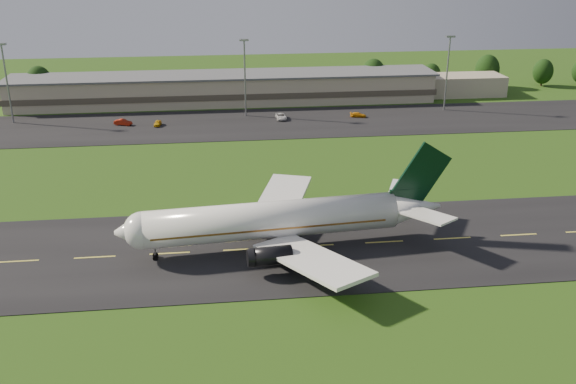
{
  "coord_description": "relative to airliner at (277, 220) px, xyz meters",
  "views": [
    {
      "loc": [
        -3.51,
        -87.7,
        43.82
      ],
      "look_at": [
        7.85,
        8.0,
        6.0
      ],
      "focal_mm": 40.0,
      "sensor_mm": 36.0,
      "label": 1
    }
  ],
  "objects": [
    {
      "name": "tree_line",
      "position": [
        28.94,
        106.26,
        0.39
      ],
      "size": [
        194.7,
        10.05,
        10.41
      ],
      "color": "black",
      "rests_on": "ground"
    },
    {
      "name": "service_vehicle_a",
      "position": [
        -23.1,
        72.55,
        -3.9
      ],
      "size": [
        1.93,
        4.03,
        1.33
      ],
      "primitive_type": "imported",
      "rotation": [
        0.0,
        0.0,
        -0.1
      ],
      "color": "#CD980C",
      "rests_on": "apron"
    },
    {
      "name": "light_mast_centre",
      "position": [
        -0.31,
        79.93,
        8.08
      ],
      "size": [
        2.4,
        1.2,
        20.35
      ],
      "color": "gray",
      "rests_on": "ground"
    },
    {
      "name": "airliner",
      "position": [
        0.0,
        0.0,
        0.0
      ],
      "size": [
        51.28,
        42.02,
        15.57
      ],
      "rotation": [
        0.0,
        0.0,
        0.09
      ],
      "color": "white",
      "rests_on": "ground"
    },
    {
      "name": "service_vehicle_d",
      "position": [
        29.3,
        74.96,
        -3.95
      ],
      "size": [
        4.54,
        2.75,
        1.23
      ],
      "primitive_type": "imported",
      "rotation": [
        0.0,
        0.0,
        1.31
      ],
      "color": "orange",
      "rests_on": "apron"
    },
    {
      "name": "taxiway",
      "position": [
        -5.31,
        -0.07,
        -4.61
      ],
      "size": [
        220.0,
        30.0,
        0.1
      ],
      "primitive_type": "cube",
      "color": "black",
      "rests_on": "ground"
    },
    {
      "name": "service_vehicle_c",
      "position": [
        8.67,
        75.22,
        -3.82
      ],
      "size": [
        2.7,
        5.47,
        1.49
      ],
      "primitive_type": "imported",
      "rotation": [
        0.0,
        0.0,
        0.04
      ],
      "color": "silver",
      "rests_on": "apron"
    },
    {
      "name": "apron",
      "position": [
        -5.31,
        71.93,
        -4.61
      ],
      "size": [
        260.0,
        30.0,
        0.1
      ],
      "primitive_type": "cube",
      "color": "black",
      "rests_on": "ground"
    },
    {
      "name": "ground",
      "position": [
        -5.31,
        -0.07,
        -4.66
      ],
      "size": [
        360.0,
        360.0,
        0.0
      ],
      "primitive_type": "plane",
      "color": "#224611",
      "rests_on": "ground"
    },
    {
      "name": "terminal",
      "position": [
        1.09,
        96.11,
        -0.67
      ],
      "size": [
        145.0,
        16.0,
        8.4
      ],
      "color": "tan",
      "rests_on": "ground"
    },
    {
      "name": "service_vehicle_b",
      "position": [
        -31.88,
        74.14,
        -3.82
      ],
      "size": [
        4.79,
        2.98,
        1.49
      ],
      "primitive_type": "imported",
      "rotation": [
        0.0,
        0.0,
        1.24
      ],
      "color": "#9A1B0A",
      "rests_on": "apron"
    },
    {
      "name": "light_mast_west",
      "position": [
        -60.31,
        79.93,
        8.08
      ],
      "size": [
        2.4,
        1.2,
        20.35
      ],
      "color": "gray",
      "rests_on": "ground"
    },
    {
      "name": "light_mast_east",
      "position": [
        54.69,
        79.93,
        8.08
      ],
      "size": [
        2.4,
        1.2,
        20.35
      ],
      "color": "gray",
      "rests_on": "ground"
    }
  ]
}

